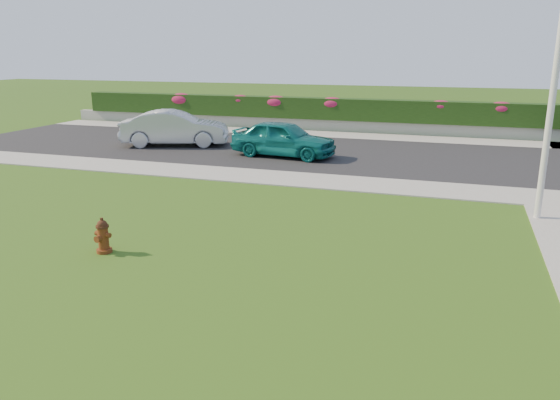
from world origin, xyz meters
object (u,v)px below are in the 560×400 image
(fire_hydrant, at_px, (103,236))
(utility_pole, at_px, (553,97))
(sedan_silver, at_px, (175,128))
(sedan_teal, at_px, (284,139))

(fire_hydrant, xyz_separation_m, utility_pole, (8.95, 5.45, 2.69))
(fire_hydrant, bearing_deg, sedan_silver, 120.12)
(fire_hydrant, bearing_deg, sedan_teal, 96.22)
(sedan_teal, height_order, sedan_silver, sedan_silver)
(sedan_teal, relative_size, sedan_silver, 0.89)
(fire_hydrant, distance_m, sedan_teal, 11.33)
(sedan_silver, bearing_deg, utility_pole, -135.52)
(sedan_teal, distance_m, sedan_silver, 5.43)
(sedan_silver, relative_size, utility_pole, 0.76)
(utility_pole, bearing_deg, sedan_silver, 154.00)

